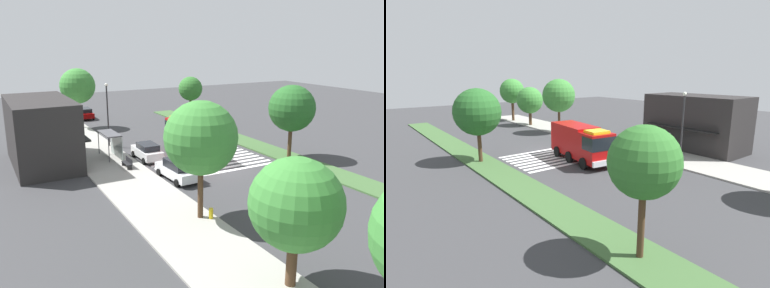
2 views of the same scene
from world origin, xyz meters
TOP-DOWN VIEW (x-y plane):
  - ground_plane at (0.00, 0.00)m, footprint 120.00×120.00m
  - sidewalk at (0.00, 8.75)m, footprint 60.00×5.26m
  - median_strip at (0.00, -7.62)m, footprint 60.00×3.00m
  - crosswalk at (2.45, 0.00)m, footprint 6.75×11.02m
  - fire_truck at (5.51, 0.56)m, footprint 8.53×3.59m
  - parked_car_west at (-0.57, 4.92)m, footprint 4.84×2.29m
  - parked_car_mid at (6.06, 4.92)m, footprint 4.33×2.06m
  - parked_car_east at (30.20, 4.92)m, footprint 4.74×2.14m
  - bus_stop_shelter at (8.19, 7.63)m, footprint 3.50×1.40m
  - bench_near_shelter at (4.19, 7.63)m, footprint 1.60×0.50m
  - street_lamp at (12.53, 6.72)m, footprint 0.36×0.36m
  - storefront_building at (9.30, 14.06)m, footprint 10.75×6.18m
  - sidewalk_tree_west at (-16.76, 7.12)m, footprint 4.34×4.34m
  - sidewalk_tree_center at (-8.18, 7.12)m, footprint 4.70×4.70m
  - sidewalk_tree_far_east at (23.84, 7.12)m, footprint 4.55×4.55m
  - median_tree_far_west at (-0.18, -7.62)m, footprint 4.50×4.50m
  - median_tree_west at (20.31, -7.62)m, footprint 3.33×3.33m
  - fire_hydrant at (-8.70, 6.62)m, footprint 0.28×0.28m

SIDE VIEW (x-z plane):
  - ground_plane at x=0.00m, z-range 0.00..0.00m
  - crosswalk at x=2.45m, z-range 0.00..0.01m
  - sidewalk at x=0.00m, z-range 0.00..0.14m
  - median_strip at x=0.00m, z-range 0.00..0.14m
  - fire_hydrant at x=-8.70m, z-range 0.14..0.84m
  - bench_near_shelter at x=4.19m, z-range 0.14..1.04m
  - parked_car_east at x=30.20m, z-range 0.04..1.63m
  - parked_car_mid at x=6.06m, z-range 0.03..1.68m
  - parked_car_west at x=-0.57m, z-range 0.02..1.77m
  - bus_stop_shelter at x=8.19m, z-range 0.66..3.12m
  - fire_truck at x=5.51m, z-range 0.24..3.78m
  - storefront_building at x=9.30m, z-range 0.00..6.18m
  - street_lamp at x=12.53m, z-range 0.71..7.54m
  - sidewalk_tree_west at x=-16.76m, z-range 1.08..7.35m
  - median_tree_west at x=20.31m, z-range 1.59..7.88m
  - median_tree_far_west at x=-0.18m, z-range 1.43..8.53m
  - sidewalk_tree_center at x=-8.18m, z-range 1.62..9.31m
  - sidewalk_tree_far_east at x=23.84m, z-range 1.70..9.41m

